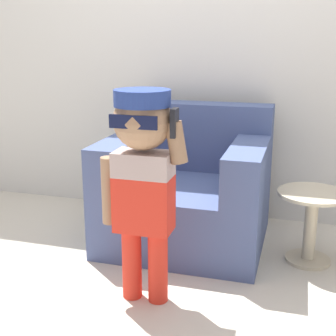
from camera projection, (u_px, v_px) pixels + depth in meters
The scene contains 5 objects.
ground_plane at pixel (183, 242), 3.02m from camera, with size 10.00×10.00×0.00m, color beige.
wall_back at pixel (206, 34), 3.24m from camera, with size 10.00×0.05×2.60m.
armchair at pixel (188, 191), 3.01m from camera, with size 0.99×0.90×0.85m.
person_child at pixel (143, 165), 2.19m from camera, with size 0.43×0.32×1.05m.
side_table at pixel (311, 220), 2.70m from camera, with size 0.40×0.40×0.43m.
Camera 1 is at (0.69, -2.70, 1.28)m, focal length 50.00 mm.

